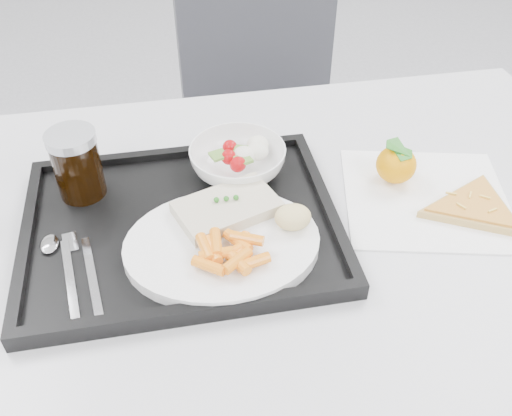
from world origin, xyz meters
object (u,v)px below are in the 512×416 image
at_px(salad_bowl, 238,161).
at_px(cola_glass, 77,163).
at_px(tray, 182,226).
at_px(pizza_slice, 475,207).
at_px(chair, 266,108).
at_px(tangerine, 396,164).
at_px(dinner_plate, 222,245).
at_px(table, 263,262).

distance_m(salad_bowl, cola_glass, 0.24).
bearing_deg(salad_bowl, tray, -134.23).
height_order(tray, pizza_slice, tray).
height_order(chair, tray, chair).
bearing_deg(chair, tray, -111.53).
height_order(salad_bowl, cola_glass, cola_glass).
bearing_deg(tangerine, dinner_plate, -158.49).
relative_size(table, pizza_slice, 6.37).
bearing_deg(tangerine, chair, 98.33).
bearing_deg(table, dinner_plate, -147.17).
relative_size(table, dinner_plate, 4.44).
distance_m(table, chair, 0.70).
bearing_deg(table, cola_glass, 155.15).
bearing_deg(cola_glass, salad_bowl, 1.31).
distance_m(chair, tangerine, 0.66).
bearing_deg(chair, tangerine, -81.67).
distance_m(chair, tray, 0.74).
distance_m(dinner_plate, salad_bowl, 0.18).
relative_size(dinner_plate, cola_glass, 2.50).
bearing_deg(chair, table, -101.78).
bearing_deg(tray, pizza_slice, -5.50).
xyz_separation_m(chair, salad_bowl, (-0.16, -0.55, 0.25)).
xyz_separation_m(tray, cola_glass, (-0.14, 0.10, 0.06)).
xyz_separation_m(table, chair, (0.14, 0.68, -0.15)).
distance_m(cola_glass, tangerine, 0.49).
bearing_deg(table, tray, 168.98).
height_order(tray, cola_glass, cola_glass).
bearing_deg(pizza_slice, tray, 174.50).
xyz_separation_m(dinner_plate, salad_bowl, (0.05, 0.17, 0.01)).
bearing_deg(dinner_plate, salad_bowl, 73.72).
bearing_deg(cola_glass, tangerine, -5.40).
height_order(dinner_plate, cola_glass, cola_glass).
height_order(table, tray, tray).
height_order(tray, salad_bowl, salad_bowl).
bearing_deg(pizza_slice, salad_bowl, 156.86).
xyz_separation_m(dinner_plate, tangerine, (0.29, 0.12, 0.01)).
xyz_separation_m(chair, cola_glass, (-0.40, -0.56, 0.28)).
relative_size(dinner_plate, tangerine, 3.60).
height_order(table, tangerine, tangerine).
bearing_deg(pizza_slice, chair, 104.65).
distance_m(tray, dinner_plate, 0.08).
distance_m(table, pizza_slice, 0.33).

